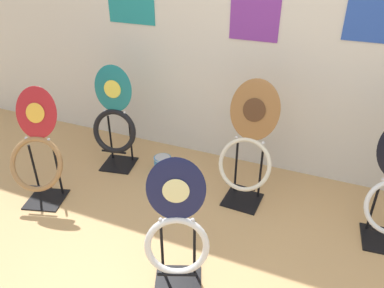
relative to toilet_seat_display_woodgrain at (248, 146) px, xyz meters
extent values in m
cube|color=silver|center=(0.10, 0.56, 0.82)|extent=(8.00, 0.06, 2.60)
cube|color=purple|center=(-0.16, 0.53, 0.93)|extent=(0.39, 0.01, 0.59)
cube|color=black|center=(0.00, -0.05, -0.48)|extent=(0.29, 0.29, 0.01)
cylinder|color=black|center=(-0.10, 0.05, -0.25)|extent=(0.02, 0.02, 0.45)
cylinder|color=black|center=(0.10, 0.04, -0.25)|extent=(0.02, 0.02, 0.45)
cylinder|color=black|center=(0.00, -0.12, -0.29)|extent=(0.22, 0.03, 0.02)
torus|color=beige|center=(0.00, -0.07, -0.13)|extent=(0.41, 0.23, 0.37)
ellipsoid|color=#936033|center=(0.00, 0.09, 0.26)|extent=(0.38, 0.17, 0.44)
ellipsoid|color=#4C2D19|center=(0.00, 0.07, 0.26)|extent=(0.17, 0.06, 0.17)
sphere|color=silver|center=(-0.10, 0.02, 0.04)|extent=(0.02, 0.02, 0.02)
sphere|color=silver|center=(0.10, 0.02, 0.04)|extent=(0.02, 0.02, 0.02)
cube|color=black|center=(-0.13, -0.99, -0.48)|extent=(0.36, 0.36, 0.01)
cylinder|color=black|center=(-0.26, -0.94, -0.27)|extent=(0.02, 0.02, 0.41)
cylinder|color=black|center=(-0.08, -0.86, -0.27)|extent=(0.02, 0.02, 0.41)
cylinder|color=black|center=(-0.11, -1.06, -0.31)|extent=(0.21, 0.10, 0.02)
torus|color=silver|center=(-0.13, -1.00, -0.14)|extent=(0.39, 0.25, 0.37)
ellipsoid|color=#141942|center=(-0.15, -0.96, 0.21)|extent=(0.31, 0.16, 0.39)
ellipsoid|color=beige|center=(-0.14, -0.97, 0.21)|extent=(0.14, 0.07, 0.15)
sphere|color=silver|center=(-0.22, -1.00, 0.02)|extent=(0.02, 0.02, 0.02)
sphere|color=silver|center=(-0.06, -0.94, 0.02)|extent=(0.02, 0.02, 0.02)
cube|color=black|center=(1.02, -0.10, -0.48)|extent=(0.31, 0.31, 0.01)
cylinder|color=black|center=(0.92, -0.02, -0.29)|extent=(0.02, 0.02, 0.35)
sphere|color=silver|center=(0.92, -0.06, -0.01)|extent=(0.02, 0.02, 0.02)
cube|color=black|center=(-1.45, -0.65, -0.48)|extent=(0.35, 0.35, 0.01)
cylinder|color=black|center=(-1.57, -0.59, -0.25)|extent=(0.02, 0.02, 0.44)
cylinder|color=black|center=(-1.38, -0.53, -0.25)|extent=(0.02, 0.02, 0.44)
cylinder|color=black|center=(-1.43, -0.72, -0.30)|extent=(0.22, 0.08, 0.02)
torus|color=#9E7042|center=(-1.44, -0.67, -0.13)|extent=(0.47, 0.34, 0.38)
ellipsoid|color=#AD1E23|center=(-1.48, -0.52, 0.23)|extent=(0.35, 0.23, 0.38)
ellipsoid|color=yellow|center=(-1.48, -0.53, 0.23)|extent=(0.15, 0.09, 0.14)
sphere|color=silver|center=(-1.55, -0.60, 0.04)|extent=(0.02, 0.02, 0.02)
sphere|color=silver|center=(-1.38, -0.55, 0.04)|extent=(0.02, 0.02, 0.02)
cube|color=black|center=(-1.19, 0.02, -0.48)|extent=(0.33, 0.33, 0.01)
cylinder|color=black|center=(-1.31, 0.09, -0.25)|extent=(0.02, 0.02, 0.43)
cylinder|color=black|center=(-1.11, 0.13, -0.25)|extent=(0.02, 0.02, 0.43)
cylinder|color=black|center=(-1.18, -0.05, -0.30)|extent=(0.22, 0.06, 0.02)
torus|color=black|center=(-1.19, 0.00, -0.12)|extent=(0.41, 0.22, 0.39)
ellipsoid|color=#197075|center=(-1.20, 0.07, 0.24)|extent=(0.34, 0.12, 0.40)
ellipsoid|color=#EADB4C|center=(-1.20, 0.06, 0.25)|extent=(0.15, 0.05, 0.15)
sphere|color=silver|center=(-1.29, 0.03, 0.04)|extent=(0.02, 0.02, 0.02)
sphere|color=silver|center=(-1.11, 0.07, 0.04)|extent=(0.02, 0.02, 0.02)
cylinder|color=teal|center=(-0.76, 0.06, -0.40)|extent=(0.15, 0.15, 0.16)
torus|color=silver|center=(-0.76, 0.06, -0.33)|extent=(0.15, 0.15, 0.01)
cylinder|color=#B2B2B7|center=(-0.76, 0.06, -0.32)|extent=(0.13, 0.13, 0.00)
camera|label=1|loc=(0.54, -2.38, 1.40)|focal=35.00mm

